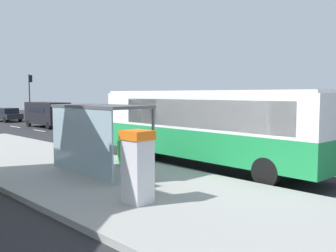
% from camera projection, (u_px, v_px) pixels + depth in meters
% --- Properties ---
extents(ground_plane, '(56.00, 92.00, 0.04)m').
position_uv_depth(ground_plane, '(67.00, 136.00, 27.47)').
color(ground_plane, '#262628').
extents(sidewalk_platform, '(6.20, 30.00, 0.18)m').
position_uv_depth(sidewalk_platform, '(74.00, 171.00, 14.45)').
color(sidewalk_platform, '#999993').
rests_on(sidewalk_platform, ground).
extents(lane_stripe_seg_1, '(0.16, 2.20, 0.01)m').
position_uv_depth(lane_stripe_seg_1, '(239.00, 162.00, 16.96)').
color(lane_stripe_seg_1, silver).
rests_on(lane_stripe_seg_1, ground).
extents(lane_stripe_seg_2, '(0.16, 2.20, 0.01)m').
position_uv_depth(lane_stripe_seg_2, '(163.00, 150.00, 20.52)').
color(lane_stripe_seg_2, silver).
rests_on(lane_stripe_seg_2, ground).
extents(lane_stripe_seg_3, '(0.16, 2.20, 0.01)m').
position_uv_depth(lane_stripe_seg_3, '(110.00, 141.00, 24.08)').
color(lane_stripe_seg_3, silver).
rests_on(lane_stripe_seg_3, ground).
extents(lane_stripe_seg_4, '(0.16, 2.20, 0.01)m').
position_uv_depth(lane_stripe_seg_4, '(70.00, 135.00, 27.64)').
color(lane_stripe_seg_4, silver).
rests_on(lane_stripe_seg_4, ground).
extents(lane_stripe_seg_5, '(0.16, 2.20, 0.01)m').
position_uv_depth(lane_stripe_seg_5, '(39.00, 131.00, 31.20)').
color(lane_stripe_seg_5, silver).
rests_on(lane_stripe_seg_5, ground).
extents(lane_stripe_seg_6, '(0.16, 2.20, 0.01)m').
position_uv_depth(lane_stripe_seg_6, '(15.00, 127.00, 34.76)').
color(lane_stripe_seg_6, silver).
rests_on(lane_stripe_seg_6, ground).
extents(bus, '(2.94, 11.10, 3.21)m').
position_uv_depth(bus, '(205.00, 123.00, 15.67)').
color(bus, '#1E8C47').
rests_on(bus, ground).
extents(white_van, '(2.06, 5.21, 2.30)m').
position_uv_depth(white_van, '(47.00, 113.00, 34.19)').
color(white_van, black).
rests_on(white_van, ground).
extents(sedan_near, '(1.98, 4.47, 1.52)m').
position_uv_depth(sedan_near, '(7.00, 114.00, 41.28)').
color(sedan_near, black).
rests_on(sedan_near, ground).
extents(ticket_machine, '(0.66, 0.76, 1.94)m').
position_uv_depth(ticket_machine, '(138.00, 166.00, 9.88)').
color(ticket_machine, silver).
rests_on(ticket_machine, sidewalk_platform).
extents(recycling_bin_blue, '(0.52, 0.52, 0.95)m').
position_uv_depth(recycling_bin_blue, '(134.00, 153.00, 15.25)').
color(recycling_bin_blue, blue).
rests_on(recycling_bin_blue, sidewalk_platform).
extents(recycling_bin_green, '(0.52, 0.52, 0.95)m').
position_uv_depth(recycling_bin_green, '(124.00, 151.00, 15.75)').
color(recycling_bin_green, green).
rests_on(recycling_bin_green, sidewalk_platform).
extents(traffic_light_near_side, '(0.49, 0.28, 5.36)m').
position_uv_depth(traffic_light_near_side, '(30.00, 90.00, 44.00)').
color(traffic_light_near_side, '#2D2D2D').
rests_on(traffic_light_near_side, ground).
extents(bus_shelter, '(1.80, 4.00, 2.50)m').
position_uv_depth(bus_shelter, '(93.00, 121.00, 13.27)').
color(bus_shelter, '#4C4C51').
rests_on(bus_shelter, sidewalk_platform).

